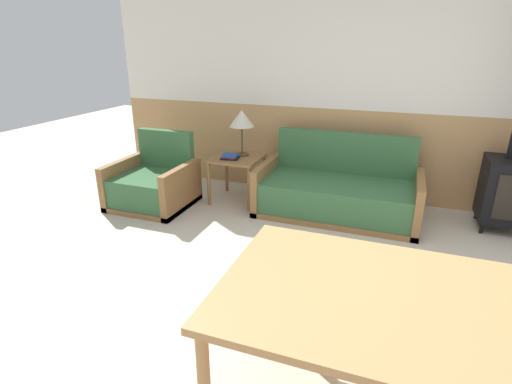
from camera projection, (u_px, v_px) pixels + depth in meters
The scene contains 9 objects.
ground_plane at pixel (356, 337), 2.65m from camera, with size 16.00×16.00×0.00m, color beige.
wall_back at pixel (397, 88), 4.48m from camera, with size 7.20×0.06×2.70m.
couch at pixel (338, 193), 4.47m from camera, with size 1.76×0.87×0.86m.
armchair at pixel (153, 185), 4.73m from camera, with size 0.88×0.81×0.84m.
side_table at pixel (237, 164), 4.78m from camera, with size 0.57×0.57×0.55m.
table_lamp at pixel (242, 119), 4.67m from camera, with size 0.29×0.29×0.55m.
book_stack at pixel (230, 157), 4.66m from camera, with size 0.23×0.19×0.06m.
dining_table at pixel (415, 313), 1.84m from camera, with size 1.84×1.06×0.73m.
wood_stove at pixel (509, 175), 4.00m from camera, with size 0.45×0.49×2.48m.
Camera 1 is at (0.12, -2.23, 1.84)m, focal length 28.00 mm.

